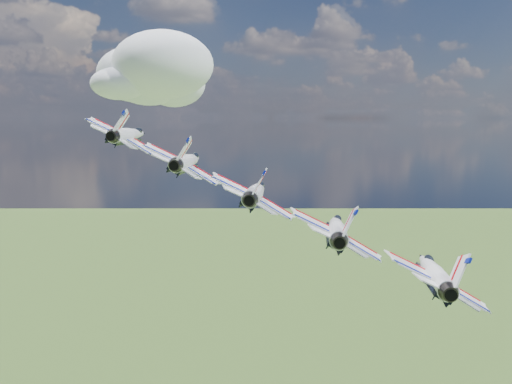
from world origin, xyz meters
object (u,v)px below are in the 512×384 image
object	(u,v)px
jet_3	(337,229)
jet_4	(433,272)
jet_1	(188,161)
jet_0	(129,135)
jet_2	(256,192)

from	to	relation	value
jet_3	jet_4	distance (m)	12.28
jet_1	jet_4	distance (m)	36.83
jet_1	jet_4	bearing A→B (deg)	-28.98
jet_0	jet_2	size ratio (longest dim) A/B	1.00
jet_0	jet_2	distance (m)	24.55
jet_4	jet_1	bearing A→B (deg)	151.02
jet_1	jet_2	size ratio (longest dim) A/B	1.00
jet_2	jet_4	distance (m)	24.55
jet_1	jet_4	size ratio (longest dim) A/B	1.00
jet_1	jet_3	bearing A→B (deg)	-28.98
jet_0	jet_1	bearing A→B (deg)	-28.98
jet_0	jet_2	xyz separation A→B (m)	(14.39, -18.59, -7.09)
jet_1	jet_4	world-z (taller)	jet_1
jet_0	jet_2	world-z (taller)	jet_0
jet_2	jet_3	distance (m)	12.28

